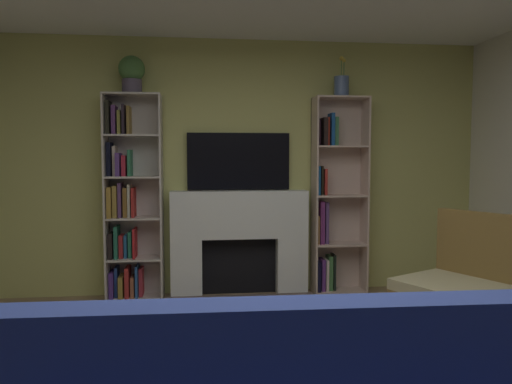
{
  "coord_description": "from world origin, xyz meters",
  "views": [
    {
      "loc": [
        -0.39,
        -2.34,
        1.41
      ],
      "look_at": [
        0.0,
        1.07,
        1.16
      ],
      "focal_mm": 34.06,
      "sensor_mm": 36.0,
      "label": 1
    }
  ],
  "objects": [
    {
      "name": "fireplace",
      "position": [
        0.0,
        2.56,
        0.57
      ],
      "size": [
        1.49,
        0.53,
        1.07
      ],
      "color": "white",
      "rests_on": "ground_plane"
    },
    {
      "name": "potted_plant",
      "position": [
        -1.04,
        2.53,
        2.22
      ],
      "size": [
        0.25,
        0.25,
        0.36
      ],
      "color": "#52495B",
      "rests_on": "bookshelf_left"
    },
    {
      "name": "vase_with_flowers",
      "position": [
        1.04,
        2.53,
        2.14
      ],
      "size": [
        0.15,
        0.15,
        0.4
      ],
      "color": "slate",
      "rests_on": "bookshelf_right"
    },
    {
      "name": "bookshelf_right",
      "position": [
        0.99,
        2.58,
        0.96
      ],
      "size": [
        0.55,
        0.27,
        2.03
      ],
      "color": "beige",
      "rests_on": "ground_plane"
    },
    {
      "name": "bookshelf_left",
      "position": [
        -1.11,
        2.57,
        0.95
      ],
      "size": [
        0.55,
        0.28,
        2.03
      ],
      "color": "beige",
      "rests_on": "ground_plane"
    },
    {
      "name": "tv",
      "position": [
        0.0,
        2.65,
        1.37
      ],
      "size": [
        1.05,
        0.06,
        0.58
      ],
      "primitive_type": "cube",
      "color": "black",
      "rests_on": "fireplace"
    },
    {
      "name": "wall_back_accent",
      "position": [
        0.0,
        2.71,
        1.31
      ],
      "size": [
        5.22,
        0.06,
        2.61
      ],
      "primitive_type": "cube",
      "color": "#C1C16A",
      "rests_on": "ground_plane"
    },
    {
      "name": "armchair",
      "position": [
        1.48,
        0.9,
        0.53
      ],
      "size": [
        0.88,
        0.91,
        1.01
      ],
      "color": "brown",
      "rests_on": "ground_plane"
    }
  ]
}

